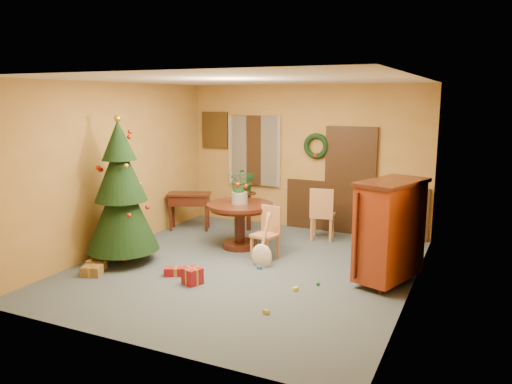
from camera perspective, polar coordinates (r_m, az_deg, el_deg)
The scene contains 21 objects.
room_envelope at distance 10.06m, azimuth 6.62°, elevation 1.95°, with size 5.50×5.50×5.50m.
dining_table at distance 8.85m, azimuth -1.88°, elevation -2.86°, with size 1.17×1.17×0.80m.
urn at distance 8.77m, azimuth -1.89°, elevation -0.67°, with size 0.28×0.28×0.21m, color slate.
centerpiece_plant at distance 8.71m, azimuth -1.91°, elevation 1.36°, with size 0.38×0.33×0.42m, color #1E4C23.
chair_near at distance 8.29m, azimuth 1.32°, elevation -4.44°, with size 0.45×0.45×0.88m.
chair_far at distance 9.38m, azimuth 7.56°, elevation -2.31°, with size 0.50×0.50×1.00m.
guitar at distance 7.91m, azimuth 0.66°, elevation -5.64°, with size 0.35×0.16×0.82m, color beige, non-canonical shape.
plant_stand at distance 10.01m, azimuth -0.85°, elevation -1.71°, with size 0.30×0.30×0.78m.
stand_plant at distance 9.91m, azimuth -0.86°, elevation 1.11°, with size 0.23×0.18×0.41m, color #19471E.
christmas_tree at distance 8.24m, azimuth -15.16°, elevation -0.22°, with size 1.15×1.15×2.38m.
writing_desk at distance 10.15m, azimuth -7.64°, elevation -1.14°, with size 0.94×0.72×0.75m.
sideboard at distance 7.37m, azimuth 15.05°, elevation -4.07°, with size 0.97×1.31×1.50m.
gift_a at distance 7.99m, azimuth -18.24°, elevation -8.56°, with size 0.33×0.28×0.15m.
gift_b at distance 7.33m, azimuth -7.28°, elevation -9.50°, with size 0.30×0.30×0.24m.
gift_c at distance 8.26m, azimuth -17.76°, elevation -7.90°, with size 0.32×0.26×0.15m.
gift_d at distance 7.70m, azimuth -9.14°, elevation -8.97°, with size 0.38×0.28×0.13m.
toy_a at distance 7.88m, azimuth 0.41°, elevation -8.65°, with size 0.08×0.05×0.05m, color #294CB4.
toy_b at distance 7.30m, azimuth 7.09°, elevation -10.32°, with size 0.06×0.06×0.06m, color #227E37.
toy_c at distance 7.08m, azimuth 4.52°, elevation -10.99°, with size 0.08×0.05×0.05m, color yellow.
toy_d at distance 7.75m, azimuth 13.18°, elevation -9.26°, with size 0.06×0.06×0.06m, color #AD210B.
toy_e at distance 6.37m, azimuth 1.18°, elevation -13.55°, with size 0.08×0.05×0.05m, color gold.
Camera 1 is at (3.32, -6.73, 2.65)m, focal length 35.00 mm.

